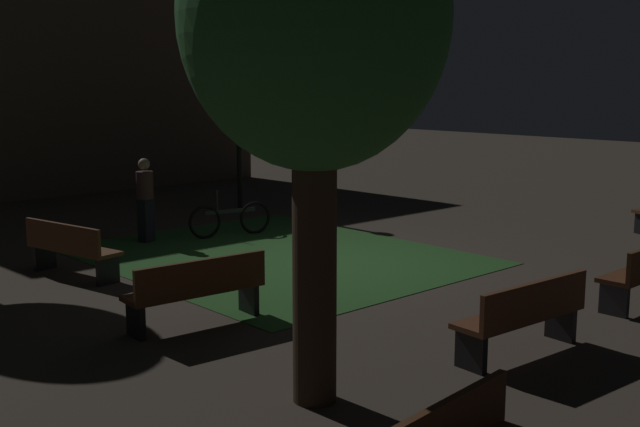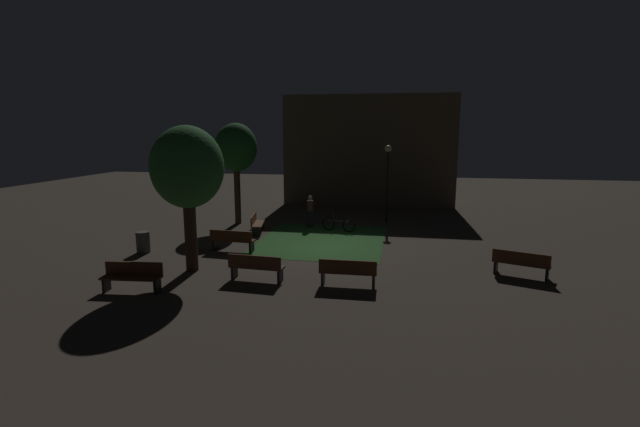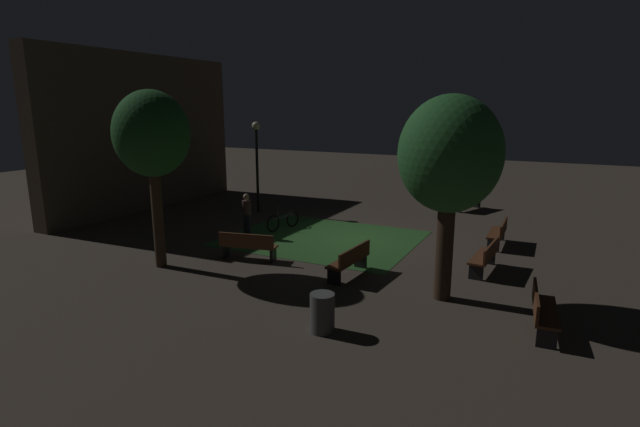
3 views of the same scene
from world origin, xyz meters
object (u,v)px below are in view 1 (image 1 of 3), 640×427
object	(u,v)px
lamp_post_path_center	(238,92)
bench_near_trees	(197,289)
tree_tall_center	(314,23)
pedestrian	(145,198)
bench_path_side	(525,314)
bicycle	(230,219)
bench_front_left	(70,247)

from	to	relation	value
lamp_post_path_center	bench_near_trees	bearing A→B (deg)	-129.75
tree_tall_center	pedestrian	size ratio (longest dim) A/B	3.10
pedestrian	lamp_post_path_center	bearing A→B (deg)	28.43
bench_near_trees	lamp_post_path_center	bearing A→B (deg)	50.25
bench_path_side	bicycle	bearing A→B (deg)	78.41
tree_tall_center	bicycle	distance (m)	8.83
bench_front_left	pedestrian	size ratio (longest dim) A/B	1.15
bench_path_side	lamp_post_path_center	world-z (taller)	lamp_post_path_center
bicycle	pedestrian	world-z (taller)	pedestrian
tree_tall_center	bicycle	size ratio (longest dim) A/B	2.95
bench_front_left	bicycle	world-z (taller)	bicycle
bicycle	tree_tall_center	bearing A→B (deg)	-120.17
bench_path_side	tree_tall_center	xyz separation A→B (m)	(-2.54, 0.66, 3.06)
tree_tall_center	pedestrian	distance (m)	8.60
bench_path_side	bicycle	distance (m)	7.94
bench_front_left	pedestrian	world-z (taller)	pedestrian
bench_near_trees	lamp_post_path_center	size ratio (longest dim) A/B	0.45
bicycle	pedestrian	distance (m)	1.72
pedestrian	tree_tall_center	bearing A→B (deg)	-108.69
bench_front_left	bicycle	distance (m)	3.92
bench_path_side	bicycle	xyz separation A→B (m)	(1.60, 7.78, -0.14)
bench_path_side	tree_tall_center	bearing A→B (deg)	165.34
tree_tall_center	pedestrian	world-z (taller)	tree_tall_center
bench_path_side	bench_near_trees	size ratio (longest dim) A/B	1.00
bench_near_trees	tree_tall_center	distance (m)	4.09
bench_front_left	lamp_post_path_center	distance (m)	7.35
bench_path_side	bench_front_left	size ratio (longest dim) A/B	0.98
bench_front_left	bicycle	size ratio (longest dim) A/B	1.10
bench_path_side	bench_front_left	bearing A→B (deg)	107.93
bench_front_left	tree_tall_center	distance (m)	6.84
bicycle	pedestrian	bearing A→B (deg)	157.74
bench_near_trees	bench_front_left	size ratio (longest dim) A/B	0.98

